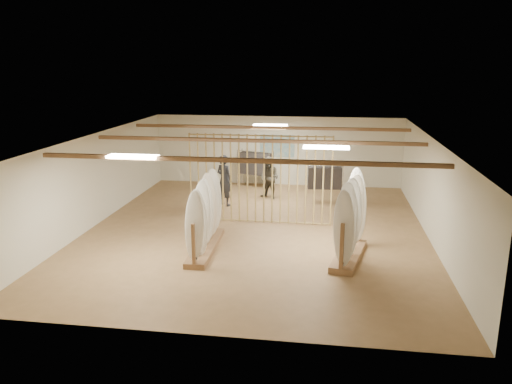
# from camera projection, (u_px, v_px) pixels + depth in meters

# --- Properties ---
(floor) EXTENTS (12.00, 12.00, 0.00)m
(floor) POSITION_uv_depth(u_px,v_px,m) (256.00, 231.00, 14.95)
(floor) COLOR #9F774D
(floor) RESTS_ON ground
(ceiling) EXTENTS (12.00, 12.00, 0.00)m
(ceiling) POSITION_uv_depth(u_px,v_px,m) (256.00, 138.00, 14.25)
(ceiling) COLOR gray
(ceiling) RESTS_ON ground
(wall_back) EXTENTS (12.00, 0.00, 12.00)m
(wall_back) POSITION_uv_depth(u_px,v_px,m) (277.00, 151.00, 20.35)
(wall_back) COLOR white
(wall_back) RESTS_ON ground
(wall_front) EXTENTS (12.00, 0.00, 12.00)m
(wall_front) POSITION_uv_depth(u_px,v_px,m) (207.00, 265.00, 8.85)
(wall_front) COLOR white
(wall_front) RESTS_ON ground
(wall_left) EXTENTS (0.00, 12.00, 12.00)m
(wall_left) POSITION_uv_depth(u_px,v_px,m) (95.00, 180.00, 15.30)
(wall_left) COLOR white
(wall_left) RESTS_ON ground
(wall_right) EXTENTS (0.00, 12.00, 12.00)m
(wall_right) POSITION_uv_depth(u_px,v_px,m) (433.00, 192.00, 13.90)
(wall_right) COLOR white
(wall_right) RESTS_ON ground
(ceiling_slats) EXTENTS (9.50, 6.12, 0.10)m
(ceiling_slats) POSITION_uv_depth(u_px,v_px,m) (256.00, 141.00, 14.27)
(ceiling_slats) COLOR brown
(ceiling_slats) RESTS_ON ground
(light_panels) EXTENTS (1.20, 0.35, 0.06)m
(light_panels) POSITION_uv_depth(u_px,v_px,m) (256.00, 140.00, 14.26)
(light_panels) COLOR white
(light_panels) RESTS_ON ground
(bamboo_partition) EXTENTS (4.45, 0.05, 2.78)m
(bamboo_partition) POSITION_uv_depth(u_px,v_px,m) (260.00, 179.00, 15.37)
(bamboo_partition) COLOR tan
(bamboo_partition) RESTS_ON ground
(poster) EXTENTS (1.40, 0.03, 0.90)m
(poster) POSITION_uv_depth(u_px,v_px,m) (277.00, 146.00, 20.28)
(poster) COLOR teal
(poster) RESTS_ON ground
(rack_left) EXTENTS (0.63, 2.80, 1.95)m
(rack_left) POSITION_uv_depth(u_px,v_px,m) (205.00, 226.00, 13.27)
(rack_left) COLOR brown
(rack_left) RESTS_ON floor
(rack_right) EXTENTS (1.04, 2.31, 2.13)m
(rack_right) POSITION_uv_depth(u_px,v_px,m) (350.00, 232.00, 12.63)
(rack_right) COLOR brown
(rack_right) RESTS_ON floor
(clothing_rack_a) EXTENTS (1.35, 0.76, 1.51)m
(clothing_rack_a) POSITION_uv_depth(u_px,v_px,m) (255.00, 164.00, 19.86)
(clothing_rack_a) COLOR silver
(clothing_rack_a) RESTS_ON floor
(clothing_rack_b) EXTENTS (1.28, 0.42, 1.37)m
(clothing_rack_b) POSITION_uv_depth(u_px,v_px,m) (325.00, 178.00, 17.80)
(clothing_rack_b) COLOR silver
(clothing_rack_b) RESTS_ON floor
(shopper_a) EXTENTS (0.90, 0.82, 2.04)m
(shopper_a) POSITION_uv_depth(u_px,v_px,m) (224.00, 177.00, 17.39)
(shopper_a) COLOR #25272D
(shopper_a) RESTS_ON floor
(shopper_b) EXTENTS (1.07, 0.99, 1.78)m
(shopper_b) POSITION_uv_depth(u_px,v_px,m) (269.00, 175.00, 18.30)
(shopper_b) COLOR #343128
(shopper_b) RESTS_ON floor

